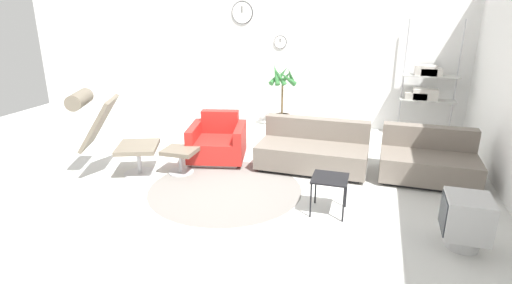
# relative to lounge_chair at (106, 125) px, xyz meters

# --- Properties ---
(ground_plane) EXTENTS (12.00, 12.00, 0.00)m
(ground_plane) POSITION_rel_lounge_chair_xyz_m (1.68, 0.26, -0.73)
(ground_plane) COLOR silver
(wall_back) EXTENTS (12.00, 0.09, 2.80)m
(wall_back) POSITION_rel_lounge_chair_xyz_m (1.68, 3.48, 0.67)
(wall_back) COLOR white
(wall_back) RESTS_ON ground_plane
(round_rug) EXTENTS (2.00, 2.00, 0.01)m
(round_rug) POSITION_rel_lounge_chair_xyz_m (1.71, 0.02, -0.73)
(round_rug) COLOR slate
(round_rug) RESTS_ON ground_plane
(lounge_chair) EXTENTS (1.20, 0.92, 1.20)m
(lounge_chair) POSITION_rel_lounge_chair_xyz_m (0.00, 0.00, 0.00)
(lounge_chair) COLOR #BCBCC1
(lounge_chair) RESTS_ON ground_plane
(ottoman) EXTENTS (0.46, 0.39, 0.36)m
(ottoman) POSITION_rel_lounge_chair_xyz_m (0.90, 0.36, -0.47)
(ottoman) COLOR #BCBCC1
(ottoman) RESTS_ON ground_plane
(armchair_red) EXTENTS (0.98, 0.97, 0.72)m
(armchair_red) POSITION_rel_lounge_chair_xyz_m (1.21, 1.01, -0.46)
(armchair_red) COLOR silver
(armchair_red) RESTS_ON ground_plane
(couch_low) EXTENTS (1.57, 0.86, 0.68)m
(couch_low) POSITION_rel_lounge_chair_xyz_m (2.68, 1.11, -0.48)
(couch_low) COLOR black
(couch_low) RESTS_ON ground_plane
(couch_second) EXTENTS (1.26, 0.86, 0.68)m
(couch_second) POSITION_rel_lounge_chair_xyz_m (4.25, 1.14, -0.48)
(couch_second) COLOR black
(couch_second) RESTS_ON ground_plane
(side_table) EXTENTS (0.40, 0.40, 0.43)m
(side_table) POSITION_rel_lounge_chair_xyz_m (3.07, -0.22, -0.35)
(side_table) COLOR black
(side_table) RESTS_ON ground_plane
(crt_television) EXTENTS (0.43, 0.44, 0.54)m
(crt_television) POSITION_rel_lounge_chair_xyz_m (4.42, -0.56, -0.43)
(crt_television) COLOR #B7B7B7
(crt_television) RESTS_ON ground_plane
(potted_plant) EXTENTS (0.56, 0.55, 1.27)m
(potted_plant) POSITION_rel_lounge_chair_xyz_m (1.76, 3.01, -0.16)
(potted_plant) COLOR brown
(potted_plant) RESTS_ON ground_plane
(shelf_unit) EXTENTS (0.95, 0.28, 2.08)m
(shelf_unit) POSITION_rel_lounge_chair_xyz_m (4.32, 3.21, 0.24)
(shelf_unit) COLOR #BCBCC1
(shelf_unit) RESTS_ON ground_plane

